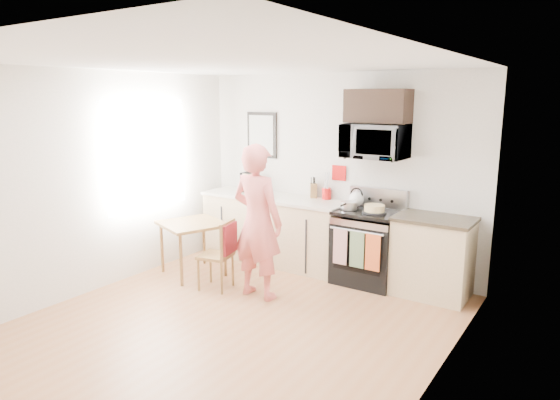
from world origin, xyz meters
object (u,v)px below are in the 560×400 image
Objects in this scene: dining_table at (192,229)px; cake at (374,209)px; person at (257,222)px; chair at (224,246)px; microwave at (375,141)px; range at (368,248)px.

cake reaches higher than dining_table.
person is at bearing -6.26° from dining_table.
chair is (0.69, -0.19, -0.07)m from dining_table.
chair is 2.90× the size of cake.
cake reaches higher than chair.
person is 1.43m from cake.
dining_table is 0.72m from chair.
dining_table is 2.85× the size of cake.
microwave is 2.56m from dining_table.
dining_table is (-1.13, 0.12, -0.28)m from person.
microwave is 0.82m from cake.
person is at bearing -4.77° from chair.
dining_table is at bearing -151.30° from microwave.
cake is at bearing -61.77° from microwave.
chair is (-0.44, -0.07, -0.34)m from person.
dining_table is at bearing -153.64° from range.
microwave reaches higher than chair.
microwave is 2.58× the size of cake.
microwave is (-0.00, 0.10, 1.32)m from range.
range is 1.36× the size of chair.
microwave is 0.89× the size of chair.
cake is (0.11, -0.09, 0.53)m from range.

